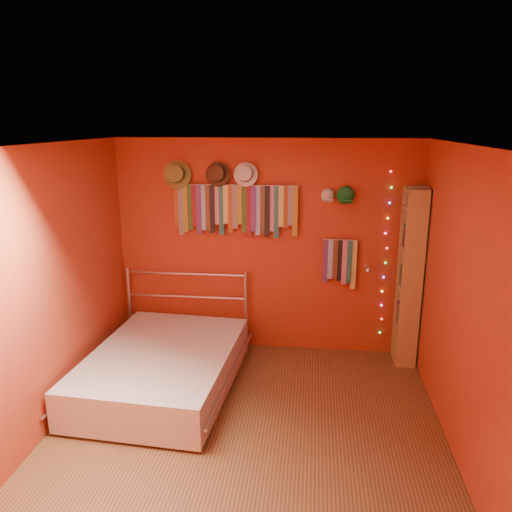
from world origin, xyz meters
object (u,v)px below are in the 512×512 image
at_px(reading_lamp, 368,270).
at_px(bed, 163,368).
at_px(tie_rack, 235,208).
at_px(bookshelf, 414,277).

bearing_deg(reading_lamp, bed, -157.01).
distance_m(tie_rack, bookshelf, 2.14).
distance_m(bookshelf, bed, 2.87).
distance_m(reading_lamp, bookshelf, 0.51).
xyz_separation_m(bookshelf, bed, (-2.61, -0.90, -0.79)).
bearing_deg(bookshelf, tie_rack, 175.61).
xyz_separation_m(reading_lamp, bed, (-2.10, -0.89, -0.86)).
height_order(bookshelf, bed, bookshelf).
relative_size(reading_lamp, bed, 0.14).
distance_m(reading_lamp, bed, 2.44).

